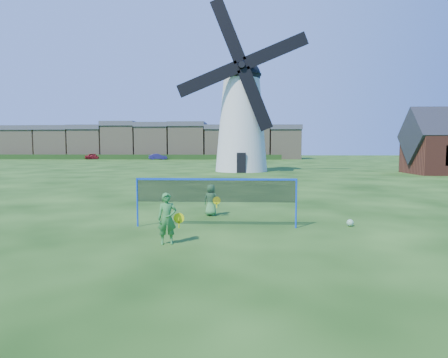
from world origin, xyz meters
The scene contains 10 objects.
ground centered at (0.00, 0.00, 0.00)m, with size 220.00×220.00×0.00m, color black.
windmill centered at (0.77, 27.99, 5.72)m, with size 12.88×5.44×16.93m.
badminton_net centered at (-0.04, 0.17, 1.14)m, with size 5.05×0.05×1.55m.
player_girl centered at (-1.16, -1.96, 0.67)m, with size 0.69×0.42×1.34m.
player_boy centered at (-0.35, 2.19, 0.58)m, with size 0.68×0.51×1.16m.
play_ball centered at (4.23, 0.51, 0.11)m, with size 0.22×0.22×0.22m, color green.
terraced_houses centered at (-19.00, 72.00, 3.88)m, with size 65.70×8.40×8.35m.
hedge centered at (-22.00, 66.00, 0.50)m, with size 62.00×0.80×1.00m, color #193814.
car_left centered at (-30.04, 65.88, 0.61)m, with size 1.45×3.61×1.23m, color maroon.
car_right centered at (-16.21, 64.41, 0.60)m, with size 1.28×3.66×1.21m, color navy.
Camera 1 is at (0.75, -11.48, 2.51)m, focal length 30.15 mm.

